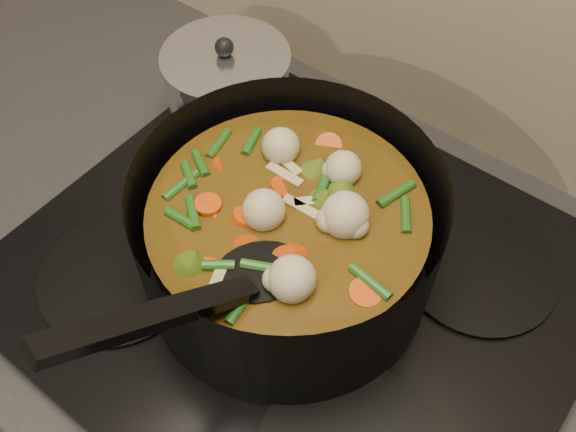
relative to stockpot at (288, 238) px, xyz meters
The scene contains 4 objects.
counter 0.55m from the stockpot, 45.42° to the left, with size 2.64×0.64×0.91m.
stovetop 0.08m from the stockpot, 45.42° to the left, with size 0.62×0.54×0.03m.
stockpot is the anchor object (origin of this frame).
saucepan 0.26m from the stockpot, 144.86° to the left, with size 0.16×0.16×0.13m.
Camera 1 is at (0.23, 1.61, 1.55)m, focal length 40.00 mm.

